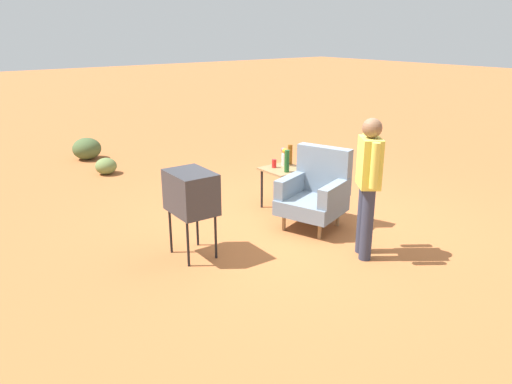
% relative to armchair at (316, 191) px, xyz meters
% --- Properties ---
extents(ground_plane, '(60.00, 60.00, 0.00)m').
position_rel_armchair_xyz_m(ground_plane, '(-0.01, -0.14, -0.50)').
color(ground_plane, '#AD6033').
extents(armchair, '(0.97, 0.98, 1.06)m').
position_rel_armchair_xyz_m(armchair, '(0.00, 0.00, 0.00)').
color(armchair, '#937047').
rests_on(armchair, ground).
extents(side_table, '(0.56, 0.56, 0.62)m').
position_rel_armchair_xyz_m(side_table, '(-0.77, 0.09, 0.03)').
color(side_table, black).
rests_on(side_table, ground).
extents(tv_on_stand, '(0.62, 0.47, 1.03)m').
position_rel_armchair_xyz_m(tv_on_stand, '(-0.20, -1.79, 0.28)').
color(tv_on_stand, black).
rests_on(tv_on_stand, ground).
extents(person_standing, '(0.47, 0.39, 1.64)m').
position_rel_armchair_xyz_m(person_standing, '(1.03, -0.20, 0.44)').
color(person_standing, '#2D3347').
rests_on(person_standing, ground).
extents(bottle_tall_amber, '(0.07, 0.07, 0.30)m').
position_rel_armchair_xyz_m(bottle_tall_amber, '(-0.90, 0.32, 0.27)').
color(bottle_tall_amber, brown).
rests_on(bottle_tall_amber, side_table).
extents(bottle_wine_green, '(0.07, 0.07, 0.32)m').
position_rel_armchair_xyz_m(bottle_wine_green, '(-0.60, 0.01, 0.28)').
color(bottle_wine_green, '#1E5623').
rests_on(bottle_wine_green, side_table).
extents(soda_can_red, '(0.07, 0.07, 0.12)m').
position_rel_armchair_xyz_m(soda_can_red, '(-0.89, 0.01, 0.18)').
color(soda_can_red, red).
rests_on(soda_can_red, side_table).
extents(flower_vase, '(0.15, 0.10, 0.27)m').
position_rel_armchair_xyz_m(flower_vase, '(-0.89, 0.21, 0.27)').
color(flower_vase, silver).
rests_on(flower_vase, side_table).
extents(shrub_near, '(0.39, 0.39, 0.30)m').
position_rel_armchair_xyz_m(shrub_near, '(-4.15, -1.31, -0.35)').
color(shrub_near, olive).
rests_on(shrub_near, ground).
extents(shrub_lone, '(0.57, 0.57, 0.44)m').
position_rel_armchair_xyz_m(shrub_lone, '(-5.45, -1.20, -0.28)').
color(shrub_lone, '#475B33').
rests_on(shrub_lone, ground).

